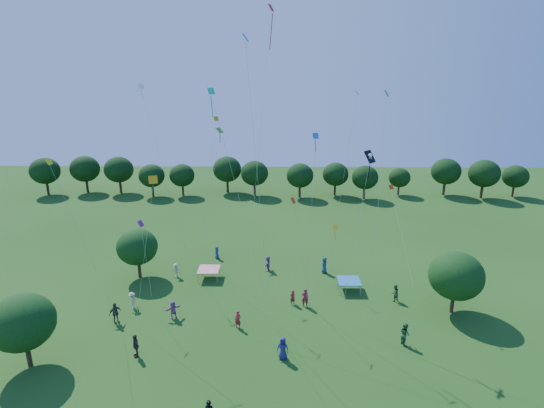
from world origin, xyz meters
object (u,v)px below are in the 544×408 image
at_px(near_tree_west, 22,322).
at_px(near_tree_north, 137,247).
at_px(near_tree_east, 456,276).
at_px(pirate_kite, 369,160).
at_px(tent_blue, 349,281).
at_px(red_high_kite, 266,72).
at_px(tent_red_stripe, 209,269).

distance_m(near_tree_west, near_tree_north, 14.99).
bearing_deg(near_tree_east, pirate_kite, -176.21).
height_order(near_tree_east, tent_blue, near_tree_east).
distance_m(near_tree_north, pirate_kite, 25.60).
relative_size(near_tree_east, red_high_kite, 0.23).
distance_m(tent_red_stripe, pirate_kite, 20.84).
height_order(near_tree_north, near_tree_east, near_tree_east).
relative_size(near_tree_west, tent_red_stripe, 2.61).
xyz_separation_m(tent_blue, red_high_kite, (-8.22, -0.32, 19.96)).
bearing_deg(tent_blue, near_tree_west, -155.05).
relative_size(near_tree_west, tent_blue, 2.61).
bearing_deg(near_tree_west, pirate_kite, 15.99).
bearing_deg(near_tree_west, tent_red_stripe, 52.09).
relative_size(near_tree_north, tent_red_stripe, 2.44).
relative_size(tent_blue, red_high_kite, 0.09).
bearing_deg(pirate_kite, tent_blue, 93.01).
xyz_separation_m(near_tree_west, tent_blue, (25.56, 11.89, -2.63)).
bearing_deg(red_high_kite, tent_red_stripe, 156.41).
bearing_deg(pirate_kite, near_tree_east, 3.79).
height_order(near_tree_east, pirate_kite, pirate_kite).
distance_m(tent_blue, red_high_kite, 21.59).
height_order(near_tree_west, pirate_kite, pirate_kite).
bearing_deg(tent_red_stripe, near_tree_north, 178.09).
relative_size(pirate_kite, red_high_kite, 0.54).
bearing_deg(tent_blue, near_tree_east, -24.21).
bearing_deg(near_tree_west, near_tree_east, 13.05).
height_order(near_tree_west, tent_red_stripe, near_tree_west).
relative_size(near_tree_west, red_high_kite, 0.23).
bearing_deg(near_tree_north, tent_red_stripe, -1.91).
distance_m(near_tree_north, near_tree_east, 31.36).
bearing_deg(near_tree_north, near_tree_west, -104.10).
xyz_separation_m(near_tree_west, red_high_kite, (17.34, 11.57, 17.33)).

